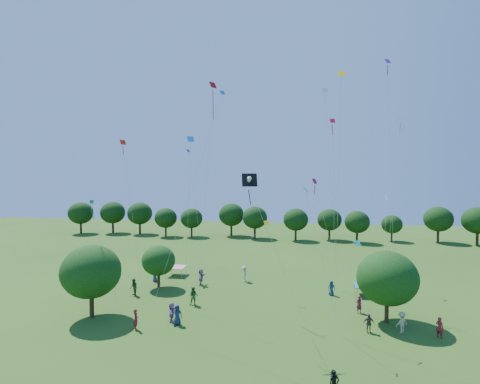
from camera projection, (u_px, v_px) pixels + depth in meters
name	position (u px, v px, depth m)	size (l,w,h in m)	color
near_tree_west	(91.00, 272.00, 32.54)	(5.12, 5.12, 6.36)	#422B19
near_tree_north	(158.00, 261.00, 41.13)	(3.66, 3.66, 4.69)	#422B19
near_tree_east	(387.00, 278.00, 31.38)	(5.04, 5.04, 6.07)	#422B19
treeline	(265.00, 218.00, 73.43)	(88.01, 8.77, 6.77)	#422B19
tent_red_stripe	(176.00, 267.00, 46.27)	(2.20, 2.20, 1.10)	#ED1B45
tent_blue	(366.00, 286.00, 38.54)	(2.20, 2.20, 1.10)	#186AA1
crowd_person_0	(331.00, 288.00, 38.66)	(0.75, 0.41, 1.53)	navy
crowd_person_1	(440.00, 327.00, 28.58)	(0.60, 0.38, 1.60)	maroon
crowd_person_2	(194.00, 296.00, 35.67)	(0.88, 0.48, 1.79)	#30662B
crowd_person_3	(244.00, 274.00, 43.62)	(1.22, 0.55, 1.86)	beige
crowd_person_4	(369.00, 323.00, 29.51)	(0.89, 0.40, 1.51)	#473B39
crowd_person_5	(201.00, 277.00, 42.16)	(1.73, 0.62, 1.86)	#874E87
crowd_person_6	(177.00, 315.00, 31.04)	(0.83, 0.45, 1.68)	#1A274C
crowd_person_7	(359.00, 304.00, 33.70)	(0.60, 0.38, 1.60)	maroon
crowd_person_8	(134.00, 287.00, 38.46)	(0.88, 0.48, 1.78)	#2A5424
crowd_person_9	(402.00, 322.00, 29.51)	(1.07, 0.48, 1.64)	#AFA98C
crowd_person_10	(401.00, 285.00, 39.81)	(0.90, 0.41, 1.54)	#39312D
crowd_person_11	(172.00, 312.00, 31.68)	(1.57, 0.56, 1.68)	#9C5C9E
crowd_person_12	(155.00, 275.00, 43.64)	(0.77, 0.42, 1.57)	navy
crowd_person_13	(136.00, 319.00, 30.07)	(0.63, 0.41, 1.69)	maroon
pirate_kite	(250.00, 182.00, 28.45)	(4.81, 0.86, 11.28)	black
red_high_kite	(211.00, 119.00, 37.39)	(0.75, 5.65, 20.64)	red
small_kite_0	(333.00, 158.00, 38.60)	(1.05, 2.48, 16.89)	red
small_kite_1	(126.00, 169.00, 39.10)	(2.41, 0.96, 14.83)	#F62A0C
small_kite_2	(340.00, 135.00, 28.25)	(0.61, 0.45, 18.99)	gold
small_kite_3	(313.00, 220.00, 28.28)	(2.67, 1.04, 10.25)	#198E1E
small_kite_4	(197.00, 170.00, 28.72)	(6.24, 0.43, 17.51)	#1270BB
small_kite_5	(194.00, 193.00, 40.11)	(2.55, 1.84, 13.94)	#751AA0
small_kite_6	(386.00, 210.00, 40.82)	(1.16, 3.79, 8.86)	silver
small_kite_7	(353.00, 257.00, 28.11)	(2.00, 1.26, 6.27)	#0CB9BB
small_kite_8	(319.00, 201.00, 36.68)	(3.20, 5.11, 10.81)	red
small_kite_9	(255.00, 234.00, 38.42)	(6.87, 0.78, 6.47)	#EAA80C
small_kite_10	(397.00, 160.00, 35.90)	(0.92, 2.35, 16.58)	orange
small_kite_11	(97.00, 225.00, 33.12)	(2.84, 0.91, 8.93)	#1A8F43
small_kite_12	(190.00, 169.00, 34.52)	(0.91, 0.62, 14.73)	#168EDD
small_kite_13	(389.00, 124.00, 32.90)	(0.68, 2.96, 21.53)	purple
small_kite_14	(328.00, 138.00, 39.15)	(1.85, 1.20, 20.18)	silver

